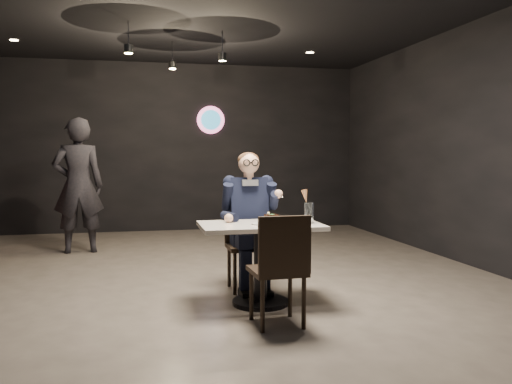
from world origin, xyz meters
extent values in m
plane|color=gray|center=(0.00, 0.00, 0.00)|extent=(9.00, 9.00, 0.00)
cube|color=black|center=(0.00, 2.00, 2.88)|extent=(1.40, 1.20, 0.36)
cube|color=white|center=(0.57, -0.57, 0.38)|extent=(1.10, 0.70, 0.75)
cube|color=black|center=(0.57, -0.02, 0.46)|extent=(0.42, 0.46, 0.92)
cube|color=black|center=(0.57, -1.17, 0.46)|extent=(0.44, 0.48, 0.92)
cube|color=black|center=(0.57, -0.02, 0.72)|extent=(0.60, 0.80, 1.44)
cylinder|color=white|center=(0.58, -0.63, 0.76)|extent=(0.21, 0.21, 0.01)
cube|color=black|center=(0.65, -0.66, 0.80)|extent=(0.13, 0.12, 0.07)
ellipsoid|color=green|center=(0.66, -0.67, 0.84)|extent=(0.06, 0.04, 0.01)
cylinder|color=silver|center=(1.02, -0.63, 0.85)|extent=(0.08, 0.08, 0.19)
cone|color=tan|center=(1.00, -0.59, 0.99)|extent=(0.08, 0.08, 0.12)
imported|color=black|center=(-1.33, 2.55, 0.94)|extent=(0.73, 0.52, 1.89)
camera|label=1|loc=(-0.52, -5.36, 1.39)|focal=38.00mm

